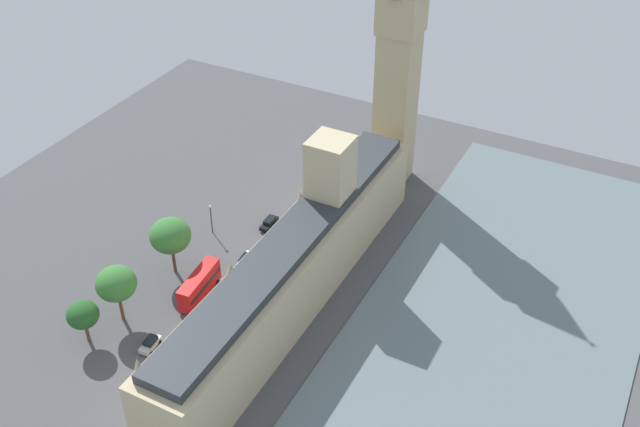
# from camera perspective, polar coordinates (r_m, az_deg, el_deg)

# --- Properties ---
(ground_plane) EXTENTS (143.05, 143.05, 0.00)m
(ground_plane) POSITION_cam_1_polar(r_m,az_deg,el_deg) (128.83, -2.75, -6.39)
(ground_plane) COLOR #4C4C4F
(river_thames) EXTENTS (43.71, 128.75, 0.25)m
(river_thames) POSITION_cam_1_polar(r_m,az_deg,el_deg) (119.84, 11.81, -11.35)
(river_thames) COLOR slate
(river_thames) RESTS_ON ground
(parliament_building) EXTENTS (10.21, 73.05, 24.83)m
(parliament_building) POSITION_cam_1_polar(r_m,az_deg,el_deg) (123.96, -1.74, -3.75)
(parliament_building) COLOR #CCBA8E
(parliament_building) RESTS_ON ground
(clock_tower) EXTENTS (7.90, 7.90, 53.30)m
(clock_tower) POSITION_cam_1_polar(r_m,az_deg,el_deg) (145.96, 6.03, 11.91)
(clock_tower) COLOR tan
(clock_tower) RESTS_ON ground
(car_black_by_river_gate) EXTENTS (1.97, 4.79, 1.74)m
(car_black_by_river_gate) POSITION_cam_1_polar(r_m,az_deg,el_deg) (143.91, -3.89, -0.70)
(car_black_by_river_gate) COLOR black
(car_black_by_river_gate) RESTS_ON ground
(car_white_leading) EXTENTS (2.36, 4.93, 1.74)m
(car_white_leading) POSITION_cam_1_polar(r_m,az_deg,el_deg) (135.45, -5.67, -3.54)
(car_white_leading) COLOR silver
(car_white_leading) RESTS_ON ground
(double_decker_bus_under_trees) EXTENTS (3.51, 10.69, 4.75)m
(double_decker_bus_under_trees) POSITION_cam_1_polar(r_m,az_deg,el_deg) (128.73, -9.19, -5.38)
(double_decker_bus_under_trees) COLOR red
(double_decker_bus_under_trees) RESTS_ON ground
(car_silver_corner) EXTENTS (2.16, 4.28, 1.74)m
(car_silver_corner) POSITION_cam_1_polar(r_m,az_deg,el_deg) (122.63, -12.81, -9.64)
(car_silver_corner) COLOR #B7B7BC
(car_silver_corner) RESTS_ON ground
(pedestrian_near_tower) EXTENTS (0.58, 0.65, 1.56)m
(pedestrian_near_tower) POSITION_cam_1_polar(r_m,az_deg,el_deg) (120.39, -8.96, -10.24)
(pedestrian_near_tower) COLOR gray
(pedestrian_near_tower) RESTS_ON ground
(pedestrian_kerbside) EXTENTS (0.61, 0.50, 1.69)m
(pedestrian_kerbside) POSITION_cam_1_polar(r_m,az_deg,el_deg) (152.39, 1.67, 1.66)
(pedestrian_kerbside) COLOR maroon
(pedestrian_kerbside) RESTS_ON ground
(pedestrian_midblock) EXTENTS (0.56, 0.63, 1.50)m
(pedestrian_midblock) POSITION_cam_1_polar(r_m,az_deg,el_deg) (130.40, -4.71, -5.46)
(pedestrian_midblock) COLOR black
(pedestrian_midblock) RESTS_ON ground
(plane_tree_trailing) EXTENTS (7.19, 7.19, 11.17)m
(plane_tree_trailing) POSITION_cam_1_polar(r_m,az_deg,el_deg) (131.19, -11.34, -1.66)
(plane_tree_trailing) COLOR brown
(plane_tree_trailing) RESTS_ON ground
(plane_tree_far_end) EXTENTS (5.11, 5.11, 7.80)m
(plane_tree_far_end) POSITION_cam_1_polar(r_m,az_deg,el_deg) (123.14, -17.62, -7.37)
(plane_tree_far_end) COLOR brown
(plane_tree_far_end) RESTS_ON ground
(plane_tree_opposite_hall) EXTENTS (6.59, 6.59, 10.55)m
(plane_tree_opposite_hall) POSITION_cam_1_polar(r_m,az_deg,el_deg) (123.96, -15.27, -5.18)
(plane_tree_opposite_hall) COLOR brown
(plane_tree_opposite_hall) RESTS_ON ground
(street_lamp_slot_10) EXTENTS (0.56, 0.56, 6.40)m
(street_lamp_slot_10) POSITION_cam_1_polar(r_m,az_deg,el_deg) (141.37, -8.33, -0.02)
(street_lamp_slot_10) COLOR black
(street_lamp_slot_10) RESTS_ON ground
(street_lamp_slot_11) EXTENTS (0.56, 0.56, 5.87)m
(street_lamp_slot_11) POSITION_cam_1_polar(r_m,az_deg,el_deg) (133.79, -11.20, -2.95)
(street_lamp_slot_11) COLOR black
(street_lamp_slot_11) RESTS_ON ground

